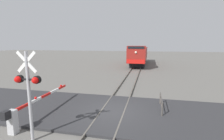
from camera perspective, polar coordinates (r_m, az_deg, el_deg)
ground_plane at (r=11.08m, az=0.30°, el=-14.11°), size 160.00×160.00×0.00m
rail_track_left at (r=11.21m, az=-3.39°, el=-13.42°), size 0.08×80.00×0.15m
rail_track_right at (r=10.93m, az=4.09°, el=-14.03°), size 0.08×80.00×0.15m
road_surface at (r=11.05m, az=0.30°, el=-13.77°), size 36.00×6.01×0.14m
locomotive at (r=34.61m, az=8.96°, el=5.14°), size 3.02×15.28×3.86m
crossing_signal at (r=8.13m, az=-26.29°, el=-5.00°), size 1.18×0.33×4.05m
crossing_gate at (r=10.22m, az=-27.65°, el=-12.33°), size 0.36×5.80×1.30m
guard_railing at (r=11.51m, az=16.16°, el=-10.33°), size 0.08×2.16×0.95m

